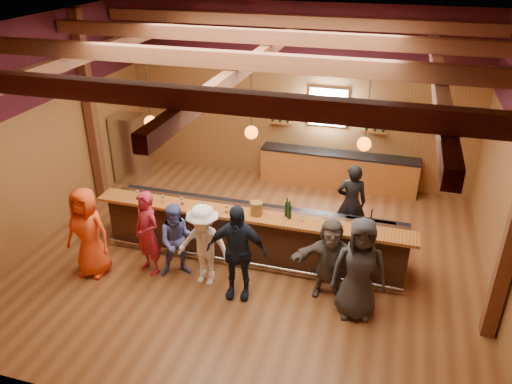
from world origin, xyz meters
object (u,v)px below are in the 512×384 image
at_px(customer_navy, 237,252).
at_px(ice_bucket, 256,208).
at_px(customer_orange, 88,232).
at_px(bar_counter, 255,232).
at_px(customer_denim, 178,241).
at_px(stainless_fridge, 130,149).
at_px(customer_dark, 359,269).
at_px(bottle_a, 287,209).
at_px(customer_white, 204,245).
at_px(customer_redvest, 147,233).
at_px(bartender, 351,203).
at_px(customer_brown, 330,258).
at_px(back_bar_cabinet, 338,170).

height_order(customer_navy, ice_bucket, customer_navy).
bearing_deg(customer_navy, customer_orange, 176.18).
distance_m(bar_counter, customer_denim, 1.62).
distance_m(stainless_fridge, customer_denim, 4.58).
xyz_separation_m(stainless_fridge, customer_dark, (6.30, -3.72, 0.03)).
relative_size(stainless_fridge, bottle_a, 4.71).
distance_m(customer_white, bottle_a, 1.69).
xyz_separation_m(customer_redvest, bartender, (3.55, 2.28, 0.02)).
bearing_deg(customer_dark, bar_counter, 140.67).
bearing_deg(customer_navy, ice_bucket, 80.61).
height_order(customer_orange, customer_dark, customer_dark).
height_order(customer_white, bartender, bartender).
height_order(customer_orange, bottle_a, customer_orange).
relative_size(customer_dark, bottle_a, 4.88).
relative_size(customer_navy, bottle_a, 4.83).
bearing_deg(bottle_a, customer_brown, -35.43).
relative_size(stainless_fridge, customer_brown, 1.17).
height_order(customer_redvest, customer_dark, customer_dark).
distance_m(back_bar_cabinet, ice_bucket, 4.08).
bearing_deg(ice_bucket, bartender, 41.36).
relative_size(back_bar_cabinet, customer_orange, 2.21).
bearing_deg(stainless_fridge, bottle_a, -28.78).
xyz_separation_m(customer_orange, ice_bucket, (2.94, 1.19, 0.34)).
distance_m(customer_brown, ice_bucket, 1.69).
xyz_separation_m(bar_counter, customer_redvest, (-1.78, -1.13, 0.32)).
height_order(customer_white, ice_bucket, customer_white).
height_order(back_bar_cabinet, bottle_a, bottle_a).
relative_size(bar_counter, customer_orange, 3.48).
height_order(customer_dark, bartender, customer_dark).
bearing_deg(customer_dark, customer_brown, 133.97).
distance_m(stainless_fridge, customer_white, 5.02).
relative_size(back_bar_cabinet, customer_dark, 2.14).
distance_m(bar_counter, back_bar_cabinet, 3.76).
relative_size(customer_dark, bartender, 1.08).
bearing_deg(customer_dark, customer_navy, 173.04).
bearing_deg(customer_orange, customer_dark, 2.75).
height_order(back_bar_cabinet, ice_bucket, ice_bucket).
xyz_separation_m(bar_counter, customer_white, (-0.63, -1.16, 0.29)).
xyz_separation_m(customer_brown, bottle_a, (-0.96, 0.68, 0.49)).
height_order(ice_bucket, bottle_a, bottle_a).
xyz_separation_m(customer_brown, customer_dark, (0.53, -0.40, 0.16)).
bearing_deg(customer_navy, back_bar_cabinet, 70.70).
bearing_deg(customer_white, bar_counter, 66.27).
xyz_separation_m(customer_navy, bartender, (1.70, 2.50, -0.06)).
bearing_deg(customer_redvest, customer_navy, 17.73).
relative_size(customer_white, customer_navy, 0.88).
relative_size(customer_brown, bottle_a, 4.05).
relative_size(back_bar_cabinet, stainless_fridge, 2.22).
distance_m(customer_white, customer_navy, 0.73).
height_order(stainless_fridge, customer_dark, customer_dark).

